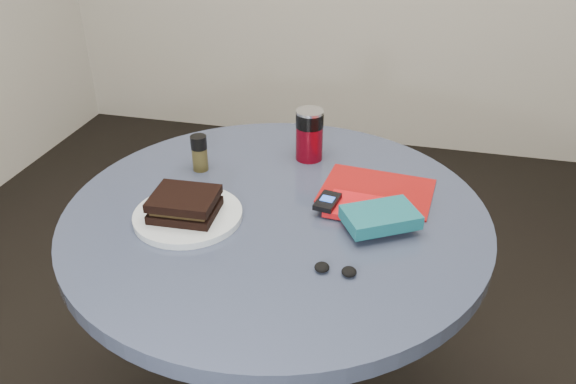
% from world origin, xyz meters
% --- Properties ---
extents(table, '(1.00, 1.00, 0.75)m').
position_xyz_m(table, '(0.00, 0.00, 0.59)').
color(table, black).
rests_on(table, ground).
extents(plate, '(0.31, 0.31, 0.02)m').
position_xyz_m(plate, '(-0.19, -0.09, 0.76)').
color(plate, white).
rests_on(plate, table).
extents(sandwich, '(0.15, 0.13, 0.05)m').
position_xyz_m(sandwich, '(-0.19, -0.09, 0.79)').
color(sandwich, black).
rests_on(sandwich, plate).
extents(soda_can, '(0.10, 0.10, 0.14)m').
position_xyz_m(soda_can, '(0.02, 0.27, 0.82)').
color(soda_can, '#640512').
rests_on(soda_can, table).
extents(pepper_grinder, '(0.05, 0.05, 0.10)m').
position_xyz_m(pepper_grinder, '(-0.24, 0.14, 0.80)').
color(pepper_grinder, '#453E1D').
rests_on(pepper_grinder, table).
extents(magazine, '(0.29, 0.23, 0.00)m').
position_xyz_m(magazine, '(0.23, 0.14, 0.75)').
color(magazine, '#9C0E0E').
rests_on(magazine, table).
extents(red_book, '(0.18, 0.13, 0.01)m').
position_xyz_m(red_book, '(0.20, 0.03, 0.76)').
color(red_book, red).
rests_on(red_book, magazine).
extents(novel, '(0.19, 0.17, 0.03)m').
position_xyz_m(novel, '(0.25, -0.03, 0.78)').
color(novel, '#165E6B').
rests_on(novel, red_book).
extents(mp3_player, '(0.06, 0.09, 0.01)m').
position_xyz_m(mp3_player, '(0.12, 0.02, 0.78)').
color(mp3_player, black).
rests_on(mp3_player, red_book).
extents(headphones, '(0.09, 0.03, 0.02)m').
position_xyz_m(headphones, '(0.18, -0.20, 0.76)').
color(headphones, black).
rests_on(headphones, table).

